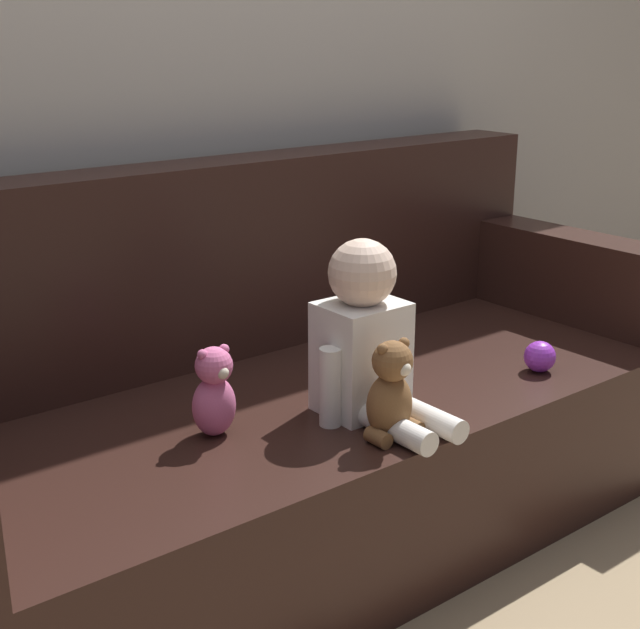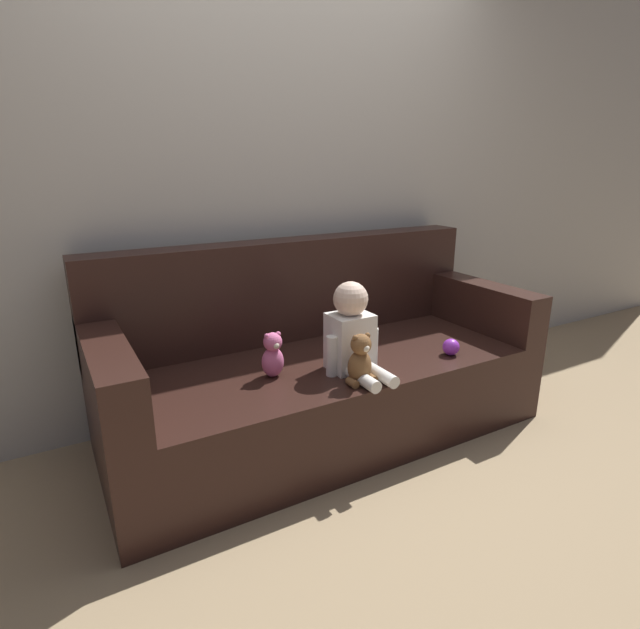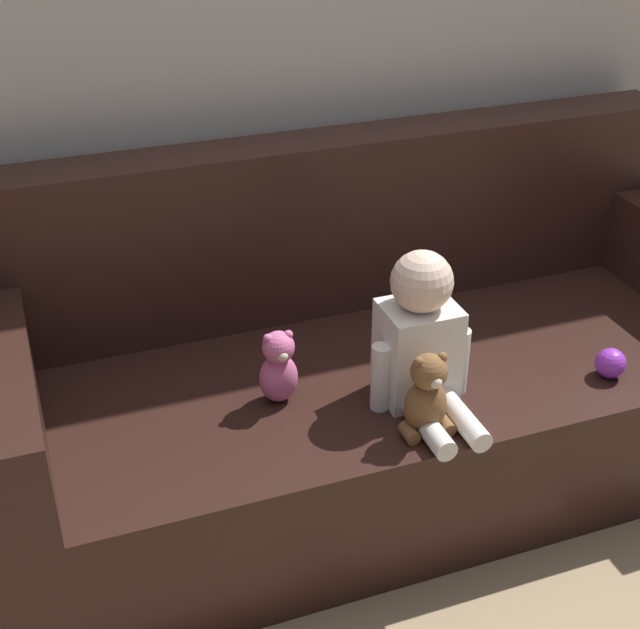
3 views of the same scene
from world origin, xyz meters
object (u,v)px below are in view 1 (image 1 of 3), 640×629
person_baby (366,341)px  plush_toy_side (214,392)px  couch (292,412)px  teddy_bear_brown (391,392)px  toy_ball (540,357)px

person_baby → plush_toy_side: (-0.34, 0.11, -0.07)m
couch → teddy_bear_brown: bearing=-94.5°
person_baby → plush_toy_side: size_ratio=1.98×
couch → toy_ball: couch is taller
couch → person_baby: 0.38m
couch → person_baby: couch is taller
plush_toy_side → toy_ball: size_ratio=2.53×
couch → teddy_bear_brown: couch is taller
person_baby → toy_ball: (0.53, -0.09, -0.14)m
person_baby → teddy_bear_brown: 0.16m
couch → person_baby: size_ratio=5.20×
couch → toy_ball: 0.67m
teddy_bear_brown → plush_toy_side: (-0.30, 0.25, -0.00)m
couch → person_baby: (0.01, -0.27, 0.27)m
couch → teddy_bear_brown: size_ratio=9.49×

